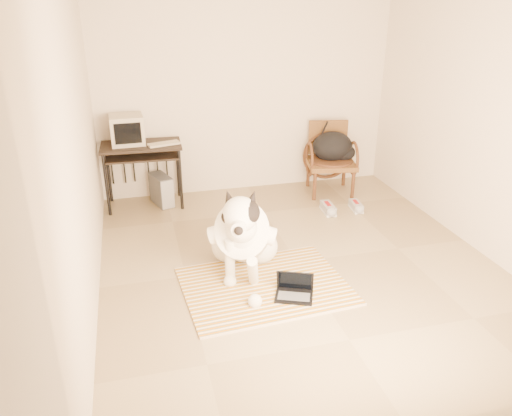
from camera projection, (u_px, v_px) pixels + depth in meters
name	position (u px, v px, depth m)	size (l,w,h in m)	color
floor	(297.00, 262.00, 5.23)	(4.50, 4.50, 0.00)	#97825C
wall_back	(246.00, 93.00, 6.69)	(4.50, 4.50, 0.00)	beige
wall_front	(440.00, 245.00, 2.70)	(4.50, 4.50, 0.00)	beige
wall_left	(79.00, 153.00, 4.23)	(4.50, 4.50, 0.00)	beige
wall_right	(485.00, 124.00, 5.15)	(4.50, 4.50, 0.00)	beige
rug	(265.00, 286.00, 4.79)	(1.62, 1.28, 0.02)	#BB6808
dog	(243.00, 235.00, 4.90)	(0.74, 1.43, 1.04)	white
laptop	(294.00, 290.00, 4.60)	(0.41, 0.36, 0.24)	black
computer_desk	(142.00, 153.00, 6.32)	(1.02, 0.59, 0.83)	black
crt_monitor	(127.00, 130.00, 6.24)	(0.42, 0.41, 0.36)	#B1A38B
desk_keyboard	(164.00, 144.00, 6.26)	(0.40, 0.15, 0.03)	#B1A38B
pc_tower	(162.00, 190.00, 6.57)	(0.30, 0.46, 0.40)	#535355
rattan_chair	(330.00, 158.00, 6.90)	(0.73, 0.71, 0.96)	brown
backpack	(334.00, 148.00, 6.85)	(0.60, 0.46, 0.41)	black
sneaker_left	(328.00, 209.00, 6.38)	(0.15, 0.33, 0.11)	silver
sneaker_right	(356.00, 206.00, 6.46)	(0.15, 0.31, 0.10)	silver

